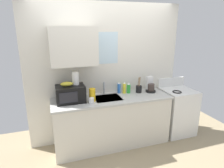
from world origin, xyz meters
TOP-DOWN VIEW (x-y plane):
  - kitchen_wall_assembly at (-0.10, 0.31)m, footprint 2.84×0.42m
  - counter_unit at (-0.00, 0.00)m, footprint 2.07×0.63m
  - sink_faucet at (-0.07, 0.24)m, footprint 0.03×0.03m
  - stove_range at (1.38, 0.00)m, footprint 0.60×0.60m
  - microwave at (-0.70, 0.05)m, footprint 0.46×0.35m
  - banana_bunch at (-0.75, 0.05)m, footprint 0.20×0.11m
  - paper_towel_roll at (-0.60, 0.10)m, footprint 0.11×0.11m
  - coffee_maker at (0.80, 0.11)m, footprint 0.19×0.21m
  - dish_soap_bottle_blue at (0.21, 0.21)m, footprint 0.06×0.06m
  - dish_soap_bottle_yellow at (0.30, 0.17)m, footprint 0.06×0.06m
  - dish_soap_bottle_green at (0.38, 0.16)m, footprint 0.07×0.07m
  - cereal_canister at (-0.36, -0.05)m, footprint 0.10×0.10m
  - mug_white at (-0.39, -0.14)m, footprint 0.08×0.08m
  - utensil_crock at (0.57, 0.12)m, footprint 0.11×0.11m

SIDE VIEW (x-z plane):
  - stove_range at x=1.38m, z-range -0.08..1.00m
  - counter_unit at x=0.00m, z-range 0.01..0.91m
  - mug_white at x=-0.39m, z-range 0.90..0.99m
  - utensil_crock at x=0.57m, z-range 0.82..1.12m
  - dish_soap_bottle_green at x=0.38m, z-range 0.89..1.09m
  - dish_soap_bottle_blue at x=0.21m, z-range 0.89..1.11m
  - dish_soap_bottle_yellow at x=0.30m, z-range 0.89..1.11m
  - coffee_maker at x=0.80m, z-range 0.86..1.14m
  - cereal_canister at x=-0.36m, z-range 0.90..1.12m
  - sink_faucet at x=-0.07m, z-range 0.90..1.13m
  - microwave at x=-0.70m, z-range 0.90..1.17m
  - banana_bunch at x=-0.75m, z-range 1.17..1.24m
  - paper_towel_roll at x=-0.60m, z-range 1.17..1.39m
  - kitchen_wall_assembly at x=-0.10m, z-range 0.10..2.60m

